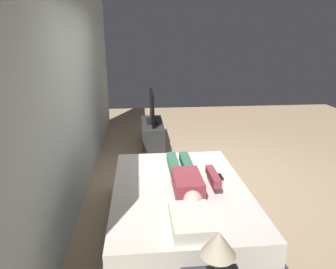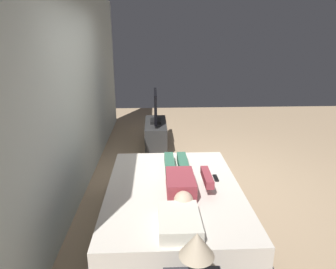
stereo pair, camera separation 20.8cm
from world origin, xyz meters
name	(u,v)px [view 1 (the left image)]	position (x,y,z in m)	size (l,w,h in m)	color
ground_plane	(202,184)	(0.00, 0.00, 0.00)	(10.00, 10.00, 0.00)	tan
back_wall	(80,86)	(0.40, 1.69, 1.40)	(6.40, 0.10, 2.80)	silver
bed	(180,210)	(-1.07, 0.47, 0.26)	(2.06, 1.48, 0.54)	#333338
pillow	(192,221)	(-1.78, 0.47, 0.60)	(0.48, 0.34, 0.12)	silver
person	(187,179)	(-1.04, 0.40, 0.62)	(1.26, 0.46, 0.18)	#993842
remote	(220,177)	(-0.89, -0.01, 0.55)	(0.15, 0.04, 0.02)	black
tv_stand	(152,135)	(1.61, 0.65, 0.25)	(1.10, 0.40, 0.50)	#2D2D2D
tv	(152,108)	(1.61, 0.65, 0.78)	(0.88, 0.20, 0.59)	black
lamp	(218,245)	(-2.40, 0.42, 0.85)	(0.22, 0.22, 0.42)	#59595B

